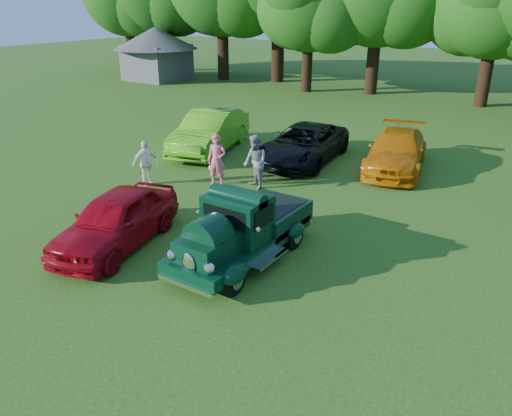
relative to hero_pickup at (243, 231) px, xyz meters
The scene contains 10 objects.
ground 1.12m from the hero_pickup, 107.35° to the right, with size 120.00×120.00×0.00m, color #1F5012.
hero_pickup is the anchor object (origin of this frame).
red_convertible 3.30m from the hero_pickup, 158.63° to the right, with size 1.66×4.12×1.41m, color #9A0612.
back_car_lime 9.42m from the hero_pickup, 133.31° to the left, with size 1.74×4.99×1.65m, color #47A415.
back_car_black 8.12m from the hero_pickup, 108.32° to the left, with size 2.31×5.00×1.39m, color black.
back_car_orange 8.77m from the hero_pickup, 85.08° to the left, with size 1.95×4.79×1.39m, color #C16806.
spectator_pink 5.27m from the hero_pickup, 134.51° to the left, with size 0.63×0.42×1.74m, color #EC617E.
spectator_grey 4.86m from the hero_pickup, 120.28° to the left, with size 0.88×0.68×1.81m, color gray.
spectator_white 6.22m from the hero_pickup, 156.75° to the left, with size 0.90×0.37×1.53m, color white.
gazebo 30.10m from the hero_pickup, 137.77° to the left, with size 6.40×6.40×3.90m.
Camera 1 is at (6.48, -7.99, 5.85)m, focal length 35.00 mm.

